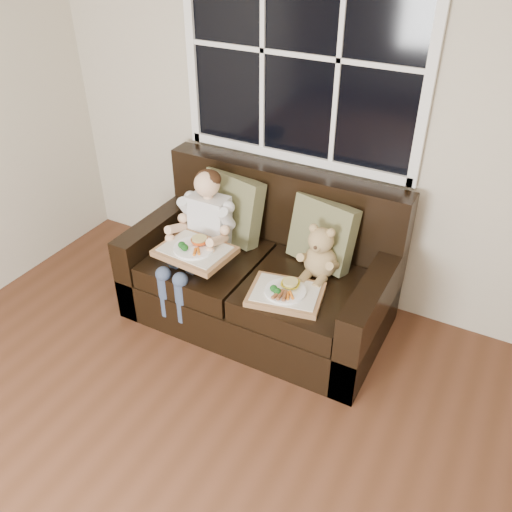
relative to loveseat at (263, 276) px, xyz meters
The scene contains 9 objects.
room_walls 2.43m from the loveseat, 78.52° to the right, with size 4.52×5.02×2.71m.
window_back 1.42m from the loveseat, 90.00° to the left, with size 1.62×0.04×1.37m.
loveseat is the anchor object (origin of this frame).
pillow_left 0.51m from the loveseat, 154.38° to the left, with size 0.49×0.31×0.47m.
pillow_right 0.52m from the loveseat, 23.98° to the left, with size 0.46×0.29×0.44m.
child 0.53m from the loveseat, 163.20° to the right, with size 0.38×0.59×0.85m.
teddy_bear 0.49m from the loveseat, ahead, with size 0.21×0.27×0.37m.
tray_left 0.52m from the loveseat, 139.92° to the right, with size 0.48×0.38×0.10m.
tray_right 0.46m from the loveseat, 43.80° to the right, with size 0.49×0.41×0.10m.
Camera 1 is at (0.95, -0.60, 2.46)m, focal length 38.00 mm.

